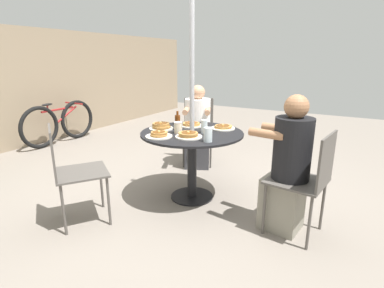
{
  "coord_description": "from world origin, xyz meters",
  "views": [
    {
      "loc": [
        -2.58,
        -1.5,
        1.47
      ],
      "look_at": [
        0.0,
        0.0,
        0.6
      ],
      "focal_mm": 28.0,
      "sensor_mm": 36.0,
      "label": 1
    }
  ],
  "objects": [
    {
      "name": "umbrella_pole",
      "position": [
        0.0,
        0.0,
        1.01
      ],
      "size": [
        0.05,
        0.05,
        2.01
      ],
      "primitive_type": "cylinder",
      "color": "#ADADB2",
      "rests_on": "ground"
    },
    {
      "name": "bicycle",
      "position": [
        0.71,
        3.12,
        0.36
      ],
      "size": [
        1.49,
        0.44,
        0.73
      ],
      "rotation": [
        0.0,
        0.0,
        0.02
      ],
      "color": "black",
      "rests_on": "ground"
    },
    {
      "name": "pancake_plate_d",
      "position": [
        0.24,
        0.15,
        0.75
      ],
      "size": [
        0.26,
        0.26,
        0.05
      ],
      "color": "silver",
      "rests_on": "patio_table"
    },
    {
      "name": "patio_chair_north",
      "position": [
        -0.16,
        -1.18,
        0.53
      ],
      "size": [
        0.49,
        0.49,
        0.91
      ],
      "rotation": [
        0.0,
        0.0,
        -0.13
      ],
      "color": "#514C47",
      "rests_on": "ground"
    },
    {
      "name": "patio_chair_south",
      "position": [
        -0.99,
        0.67,
        0.53
      ],
      "size": [
        0.61,
        0.61,
        0.91
      ],
      "rotation": [
        0.0,
        0.0,
        -2.17
      ],
      "color": "#514C47",
      "rests_on": "ground"
    },
    {
      "name": "syrup_bottle",
      "position": [
        0.23,
        0.32,
        0.79
      ],
      "size": [
        0.08,
        0.06,
        0.15
      ],
      "color": "#602D0F",
      "rests_on": "patio_table"
    },
    {
      "name": "patio_chair_east",
      "position": [
        1.07,
        0.52,
        0.53
      ],
      "size": [
        0.59,
        0.59,
        0.91
      ],
      "rotation": [
        0.0,
        0.0,
        -4.26
      ],
      "color": "#514C47",
      "rests_on": "ground"
    },
    {
      "name": "pancake_plate_c",
      "position": [
        0.29,
        -0.22,
        0.75
      ],
      "size": [
        0.26,
        0.26,
        0.05
      ],
      "color": "silver",
      "rests_on": "patio_table"
    },
    {
      "name": "back_fence",
      "position": [
        0.0,
        3.43,
        0.98
      ],
      "size": [
        10.0,
        0.06,
        1.95
      ],
      "primitive_type": "cube",
      "color": "gray",
      "rests_on": "ground"
    },
    {
      "name": "patio_table",
      "position": [
        0.0,
        0.0,
        0.58
      ],
      "size": [
        1.06,
        1.06,
        0.73
      ],
      "color": "black",
      "rests_on": "ground"
    },
    {
      "name": "coffee_cup",
      "position": [
        -0.11,
        0.1,
        0.79
      ],
      "size": [
        0.08,
        0.08,
        0.12
      ],
      "color": "beige",
      "rests_on": "patio_table"
    },
    {
      "name": "pancake_plate_e",
      "position": [
        -0.33,
        0.18,
        0.75
      ],
      "size": [
        0.26,
        0.26,
        0.06
      ],
      "color": "silver",
      "rests_on": "patio_table"
    },
    {
      "name": "drinking_glass_a",
      "position": [
        -0.24,
        -0.31,
        0.8
      ],
      "size": [
        0.08,
        0.08,
        0.13
      ],
      "primitive_type": "cylinder",
      "color": "silver",
      "rests_on": "patio_table"
    },
    {
      "name": "pancake_plate_a",
      "position": [
        -0.2,
        -0.08,
        0.75
      ],
      "size": [
        0.26,
        0.26,
        0.06
      ],
      "color": "silver",
      "rests_on": "patio_table"
    },
    {
      "name": "ground_plane",
      "position": [
        0.0,
        0.0,
        0.0
      ],
      "size": [
        12.0,
        12.0,
        0.0
      ],
      "primitive_type": "plane",
      "color": "gray"
    },
    {
      "name": "diner_north",
      "position": [
        -0.13,
        -1.01,
        0.55
      ],
      "size": [
        0.36,
        0.5,
        1.19
      ],
      "rotation": [
        0.0,
        0.0,
        -0.13
      ],
      "color": "gray",
      "rests_on": "ground"
    },
    {
      "name": "pancake_plate_b",
      "position": [
        -0.05,
        0.35,
        0.76
      ],
      "size": [
        0.26,
        0.26,
        0.08
      ],
      "color": "silver",
      "rests_on": "patio_table"
    },
    {
      "name": "diner_east",
      "position": [
        0.91,
        0.44,
        0.51
      ],
      "size": [
        0.6,
        0.52,
        1.12
      ],
      "rotation": [
        0.0,
        0.0,
        -4.26
      ],
      "color": "#3D3D42",
      "rests_on": "ground"
    },
    {
      "name": "drinking_glass_b",
      "position": [
        0.03,
        -0.13,
        0.8
      ],
      "size": [
        0.07,
        0.07,
        0.13
      ],
      "primitive_type": "cylinder",
      "color": "silver",
      "rests_on": "patio_table"
    }
  ]
}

